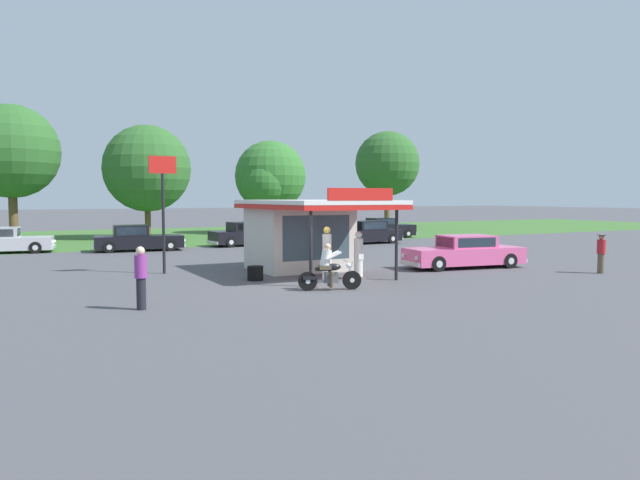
{
  "coord_description": "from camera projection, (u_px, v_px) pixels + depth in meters",
  "views": [
    {
      "loc": [
        -9.66,
        -18.77,
        3.12
      ],
      "look_at": [
        1.52,
        2.62,
        1.4
      ],
      "focal_mm": 33.7,
      "sensor_mm": 36.0,
      "label": 1
    }
  ],
  "objects": [
    {
      "name": "ground_plane",
      "position": [
        316.0,
        285.0,
        21.28
      ],
      "size": [
        300.0,
        300.0,
        0.0
      ],
      "primitive_type": "plane",
      "color": "#4C4C51"
    },
    {
      "name": "grass_verge_strip",
      "position": [
        144.0,
        236.0,
        47.81
      ],
      "size": [
        120.0,
        24.0,
        0.01
      ],
      "primitive_type": "cube",
      "color": "#3D6B2D",
      "rests_on": "ground"
    },
    {
      "name": "service_station_kiosk",
      "position": [
        303.0,
        230.0,
        25.51
      ],
      "size": [
        4.51,
        7.04,
        3.45
      ],
      "color": "beige",
      "rests_on": "ground"
    },
    {
      "name": "gas_pump_nearside",
      "position": [
        327.0,
        256.0,
        22.22
      ],
      "size": [
        0.44,
        0.44,
        2.04
      ],
      "color": "slate",
      "rests_on": "ground"
    },
    {
      "name": "gas_pump_offside",
      "position": [
        359.0,
        257.0,
        22.86
      ],
      "size": [
        0.44,
        0.44,
        1.83
      ],
      "color": "slate",
      "rests_on": "ground"
    },
    {
      "name": "motorcycle_with_rider",
      "position": [
        329.0,
        271.0,
        20.15
      ],
      "size": [
        2.1,
        0.87,
        1.58
      ],
      "color": "black",
      "rests_on": "ground"
    },
    {
      "name": "featured_classic_sedan",
      "position": [
        464.0,
        253.0,
        26.57
      ],
      "size": [
        5.66,
        2.55,
        1.44
      ],
      "color": "#E55993",
      "rests_on": "ground"
    },
    {
      "name": "parked_car_back_row_centre",
      "position": [
        1.0,
        241.0,
        33.51
      ],
      "size": [
        5.54,
        2.61,
        1.45
      ],
      "color": "#B7B7BC",
      "rests_on": "ground"
    },
    {
      "name": "parked_car_second_row_spare",
      "position": [
        384.0,
        229.0,
        46.21
      ],
      "size": [
        4.93,
        2.2,
        1.53
      ],
      "color": "black",
      "rests_on": "ground"
    },
    {
      "name": "parked_car_back_row_centre_right",
      "position": [
        249.0,
        235.0,
        38.89
      ],
      "size": [
        5.4,
        2.26,
        1.53
      ],
      "color": "black",
      "rests_on": "ground"
    },
    {
      "name": "parked_car_back_row_centre_left",
      "position": [
        365.0,
        233.0,
        40.4
      ],
      "size": [
        5.36,
        1.99,
        1.53
      ],
      "color": "black",
      "rests_on": "ground"
    },
    {
      "name": "parked_car_back_row_far_left",
      "position": [
        137.0,
        239.0,
        34.98
      ],
      "size": [
        5.29,
        2.45,
        1.51
      ],
      "color": "black",
      "rests_on": "ground"
    },
    {
      "name": "bystander_standing_back_lot",
      "position": [
        141.0,
        276.0,
        16.63
      ],
      "size": [
        0.34,
        0.34,
        1.77
      ],
      "color": "black",
      "rests_on": "ground"
    },
    {
      "name": "bystander_leaning_by_kiosk",
      "position": [
        288.0,
        244.0,
        29.74
      ],
      "size": [
        0.34,
        0.34,
        1.54
      ],
      "color": "black",
      "rests_on": "ground"
    },
    {
      "name": "bystander_chatting_near_pumps",
      "position": [
        601.0,
        253.0,
        24.6
      ],
      "size": [
        0.35,
        0.35,
        1.61
      ],
      "color": "brown",
      "rests_on": "ground"
    },
    {
      "name": "tree_oak_right",
      "position": [
        13.0,
        153.0,
        42.82
      ],
      "size": [
        6.7,
        6.7,
        9.75
      ],
      "color": "brown",
      "rests_on": "ground"
    },
    {
      "name": "tree_oak_far_left",
      "position": [
        269.0,
        178.0,
        51.58
      ],
      "size": [
        6.14,
        6.14,
        8.0
      ],
      "color": "brown",
      "rests_on": "ground"
    },
    {
      "name": "tree_oak_centre",
      "position": [
        387.0,
        164.0,
        61.23
      ],
      "size": [
        6.57,
        6.57,
        9.84
      ],
      "color": "brown",
      "rests_on": "ground"
    },
    {
      "name": "tree_oak_left",
      "position": [
        147.0,
        169.0,
        45.17
      ],
      "size": [
        6.52,
        6.52,
        8.55
      ],
      "color": "brown",
      "rests_on": "ground"
    },
    {
      "name": "roadside_pole_sign",
      "position": [
        163.0,
        194.0,
        24.38
      ],
      "size": [
        1.1,
        0.12,
        4.79
      ],
      "color": "black",
      "rests_on": "ground"
    },
    {
      "name": "spare_tire_stack",
      "position": [
        255.0,
        273.0,
        22.55
      ],
      "size": [
        0.6,
        0.6,
        0.54
      ],
      "color": "black",
      "rests_on": "ground"
    }
  ]
}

